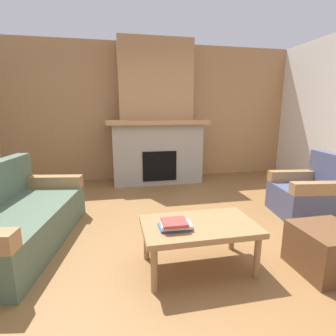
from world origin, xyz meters
The scene contains 8 objects.
ground centered at (0.00, 0.00, 0.00)m, with size 9.00×9.00×0.00m, color brown.
wall_back_wood_panel centered at (0.00, 3.00, 1.35)m, with size 6.00×0.12×2.70m, color #A87A4C.
fireplace centered at (0.00, 2.62, 1.16)m, with size 1.90×0.82×2.70m.
couch centered at (-1.88, 0.33, 0.29)m, with size 1.13×1.92×0.85m.
armchair centered at (1.73, 0.42, 0.29)m, with size 0.86×0.86×0.85m.
coffee_table centered at (-0.12, -0.44, 0.38)m, with size 1.00×0.60×0.43m.
ottoman centered at (0.98, -0.72, 0.20)m, with size 0.52×0.52×0.40m, color brown.
book_stack_near_edge centered at (-0.35, -0.50, 0.47)m, with size 0.28×0.21×0.07m.
Camera 1 is at (-0.82, -2.47, 1.40)m, focal length 27.79 mm.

